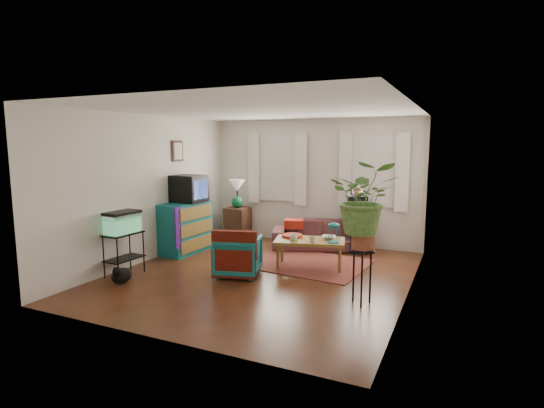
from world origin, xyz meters
The scene contains 31 objects.
floor centered at (0.00, 0.00, 0.00)m, with size 4.50×5.00×0.01m, color #4F2B14.
ceiling centered at (0.00, 0.00, 2.60)m, with size 4.50×5.00×0.01m, color white.
wall_back centered at (0.00, 2.50, 1.30)m, with size 4.50×0.01×2.60m, color silver.
wall_front centered at (0.00, -2.50, 1.30)m, with size 4.50×0.01×2.60m, color silver.
wall_left centered at (-2.25, 0.00, 1.30)m, with size 0.01×5.00×2.60m, color silver.
wall_right centered at (2.25, 0.00, 1.30)m, with size 0.01×5.00×2.60m, color silver.
window_left centered at (-0.80, 2.48, 1.55)m, with size 1.08×0.04×1.38m, color white.
window_right centered at (1.25, 2.48, 1.55)m, with size 1.08×0.04×1.38m, color white.
curtains_left centered at (-0.80, 2.40, 1.55)m, with size 1.36×0.06×1.50m, color white.
curtains_right centered at (1.25, 2.40, 1.55)m, with size 1.36×0.06×1.50m, color white.
picture_frame centered at (-2.21, 0.85, 1.95)m, with size 0.04×0.32×0.40m, color #3D2616.
area_rug centered at (0.45, 0.92, 0.01)m, with size 2.00×1.60×0.01m, color brown.
sofa centered at (0.34, 2.05, 0.38)m, with size 1.94×0.76×0.76m, color brown.
seated_person centered at (1.00, 2.28, 0.58)m, with size 0.48×0.60×1.15m, color black, non-canonical shape.
side_table centered at (-1.65, 2.17, 0.35)m, with size 0.47×0.47×0.69m, color #422A18.
table_lamp centered at (-1.65, 2.17, 0.99)m, with size 0.36×0.36×0.63m, color white, non-canonical shape.
dresser centered at (-1.99, 0.71, 0.49)m, with size 0.54×1.08×0.97m, color #135972.
crt_tv centered at (-1.96, 0.81, 1.23)m, with size 0.60×0.54×0.52m, color black.
aquarium_stand centered at (-2.00, -0.91, 0.34)m, with size 0.34×0.61×0.68m, color black.
aquarium centered at (-2.00, -0.91, 0.86)m, with size 0.31×0.56×0.36m, color #7FD899.
black_cat centered at (-1.72, -1.27, 0.15)m, with size 0.23×0.36×0.30m, color black.
armchair centered at (-0.33, -0.16, 0.35)m, with size 0.67×0.63×0.69m, color navy.
serape_throw centered at (-0.26, -0.42, 0.49)m, with size 0.69×0.16×0.57m, color #9E0A0A.
coffee_table centered at (0.56, 0.72, 0.24)m, with size 1.17×0.64×0.48m, color brown.
cup_a centered at (0.33, 0.55, 0.53)m, with size 0.13×0.13×0.10m, color white.
cup_b centered at (0.66, 0.55, 0.53)m, with size 0.11×0.11×0.10m, color beige.
bowl centered at (0.84, 0.91, 0.51)m, with size 0.23×0.23×0.06m, color white.
snack_tray centered at (0.21, 0.79, 0.50)m, with size 0.36×0.36×0.04m, color #B21414.
birdcage centered at (0.99, 0.67, 0.65)m, with size 0.19×0.19×0.34m, color #115B6B, non-canonical shape.
plant_stand centered at (1.74, -0.58, 0.37)m, with size 0.31×0.31×0.74m, color black.
potted_plant centered at (1.74, -0.58, 1.26)m, with size 0.85×0.73×0.94m, color #599947.
Camera 1 is at (2.89, -5.93, 2.09)m, focal length 28.00 mm.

